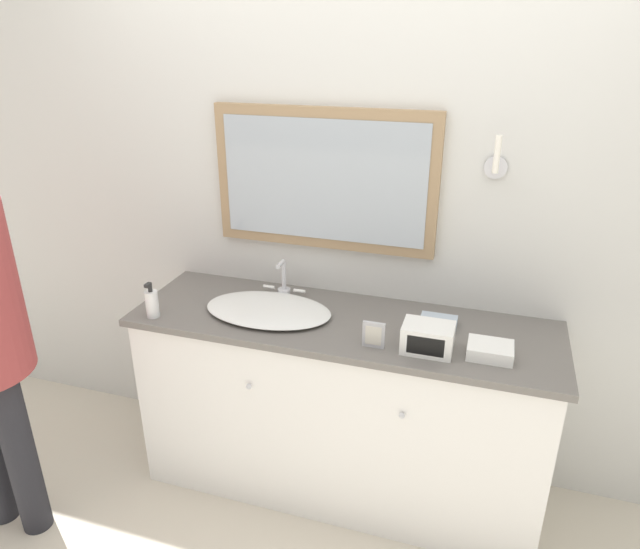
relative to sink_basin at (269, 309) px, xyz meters
The scene contains 9 objects.
ground_plane 0.99m from the sink_basin, 40.47° to the right, with size 14.00×14.00×0.00m, color beige.
wall_back 0.60m from the sink_basin, 45.86° to the left, with size 8.00×0.18×2.55m.
vanity_counter 0.56m from the sink_basin, ahead, with size 1.80×0.56×0.87m.
sink_basin is the anchor object (origin of this frame).
soap_bottle 0.49m from the sink_basin, 158.31° to the right, with size 0.06×0.06×0.16m.
appliance_box 0.71m from the sink_basin, ahead, with size 0.19×0.13×0.11m.
picture_frame 0.52m from the sink_basin, 16.76° to the right, with size 0.09×0.01×0.11m.
hand_towel_near_sink 0.93m from the sink_basin, ahead, with size 0.17×0.13×0.05m.
hand_towel_far_corner 0.72m from the sink_basin, ahead, with size 0.15×0.10×0.04m.
Camera 1 is at (0.55, -1.76, 2.00)m, focal length 32.00 mm.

